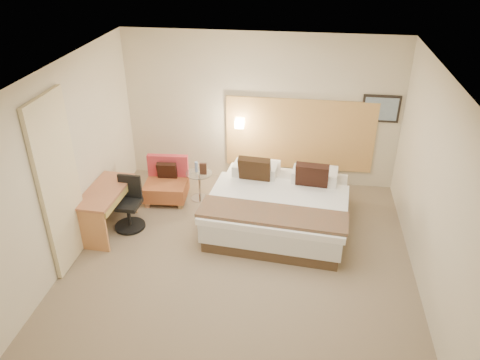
# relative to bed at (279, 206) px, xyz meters

# --- Properties ---
(floor) EXTENTS (4.80, 5.00, 0.02)m
(floor) POSITION_rel_bed_xyz_m (-0.47, -1.05, -0.34)
(floor) COLOR #7A6852
(floor) RESTS_ON ground
(ceiling) EXTENTS (4.80, 5.00, 0.02)m
(ceiling) POSITION_rel_bed_xyz_m (-0.47, -1.05, 2.38)
(ceiling) COLOR white
(ceiling) RESTS_ON floor
(wall_back) EXTENTS (4.80, 0.02, 2.70)m
(wall_back) POSITION_rel_bed_xyz_m (-0.47, 1.46, 1.02)
(wall_back) COLOR beige
(wall_back) RESTS_ON floor
(wall_front) EXTENTS (4.80, 0.02, 2.70)m
(wall_front) POSITION_rel_bed_xyz_m (-0.47, -3.56, 1.02)
(wall_front) COLOR beige
(wall_front) RESTS_ON floor
(wall_left) EXTENTS (0.02, 5.00, 2.70)m
(wall_left) POSITION_rel_bed_xyz_m (-2.88, -1.05, 1.02)
(wall_left) COLOR beige
(wall_left) RESTS_ON floor
(wall_right) EXTENTS (0.02, 5.00, 2.70)m
(wall_right) POSITION_rel_bed_xyz_m (1.94, -1.05, 1.02)
(wall_right) COLOR beige
(wall_right) RESTS_ON floor
(headboard_panel) EXTENTS (2.60, 0.04, 1.30)m
(headboard_panel) POSITION_rel_bed_xyz_m (0.23, 1.42, 0.62)
(headboard_panel) COLOR tan
(headboard_panel) RESTS_ON wall_back
(art_frame) EXTENTS (0.62, 0.03, 0.47)m
(art_frame) POSITION_rel_bed_xyz_m (1.55, 1.43, 1.17)
(art_frame) COLOR black
(art_frame) RESTS_ON wall_back
(art_canvas) EXTENTS (0.54, 0.01, 0.39)m
(art_canvas) POSITION_rel_bed_xyz_m (1.55, 1.41, 1.17)
(art_canvas) COLOR slate
(art_canvas) RESTS_ON wall_back
(lamp_arm) EXTENTS (0.02, 0.12, 0.02)m
(lamp_arm) POSITION_rel_bed_xyz_m (-0.82, 1.37, 0.82)
(lamp_arm) COLOR silver
(lamp_arm) RESTS_ON wall_back
(lamp_shade) EXTENTS (0.15, 0.15, 0.15)m
(lamp_shade) POSITION_rel_bed_xyz_m (-0.82, 1.31, 0.82)
(lamp_shade) COLOR #F7E5C0
(lamp_shade) RESTS_ON wall_back
(curtain) EXTENTS (0.06, 0.90, 2.42)m
(curtain) POSITION_rel_bed_xyz_m (-2.83, -1.30, 0.89)
(curtain) COLOR beige
(curtain) RESTS_ON wall_left
(bottle_a) EXTENTS (0.06, 0.06, 0.18)m
(bottle_a) POSITION_rel_bed_xyz_m (-1.46, 0.62, 0.27)
(bottle_a) COLOR #8FACDE
(bottle_a) RESTS_ON side_table
(menu_folder) EXTENTS (0.12, 0.06, 0.20)m
(menu_folder) POSITION_rel_bed_xyz_m (-1.32, 0.55, 0.28)
(menu_folder) COLOR #392117
(menu_folder) RESTS_ON side_table
(bed) EXTENTS (2.23, 2.19, 1.02)m
(bed) POSITION_rel_bed_xyz_m (0.00, 0.00, 0.00)
(bed) COLOR #483524
(bed) RESTS_ON floor
(lounge_chair) EXTENTS (0.74, 0.66, 0.74)m
(lounge_chair) POSITION_rel_bed_xyz_m (-1.97, 0.50, -0.04)
(lounge_chair) COLOR #B87B56
(lounge_chair) RESTS_ON floor
(side_table) EXTENTS (0.50, 0.50, 0.51)m
(side_table) POSITION_rel_bed_xyz_m (-1.40, 0.58, -0.05)
(side_table) COLOR silver
(side_table) RESTS_ON floor
(desk) EXTENTS (0.57, 1.17, 0.72)m
(desk) POSITION_rel_bed_xyz_m (-2.58, -0.54, 0.23)
(desk) COLOR #A96242
(desk) RESTS_ON floor
(desk_chair) EXTENTS (0.49, 0.49, 0.84)m
(desk_chair) POSITION_rel_bed_xyz_m (-2.31, -0.40, 0.02)
(desk_chair) COLOR black
(desk_chair) RESTS_ON floor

